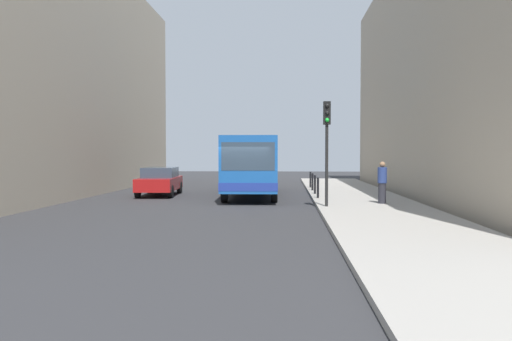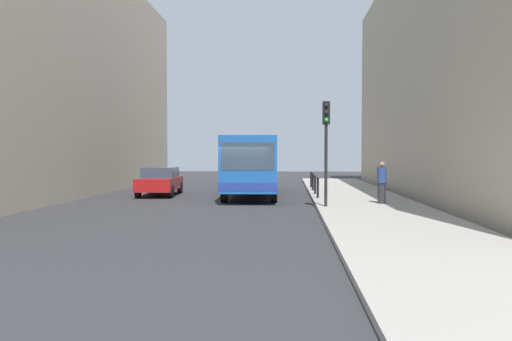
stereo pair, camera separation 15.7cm
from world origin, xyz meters
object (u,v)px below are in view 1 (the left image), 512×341
bus (252,163)px  bollard_near (318,188)px  traffic_light (327,133)px  pedestrian_near_signal (382,183)px  bollard_mid (315,185)px  car_beside_bus (160,181)px  bollard_farthest (310,180)px  bollard_far (312,182)px

bus → bollard_near: (3.27, -3.21, -1.10)m
traffic_light → bollard_near: 4.50m
traffic_light → pedestrian_near_signal: (2.39, 1.32, -1.99)m
bollard_near → bollard_mid: size_ratio=1.00×
car_beside_bus → bollard_farthest: (8.11, 4.66, -0.16)m
bollard_farthest → car_beside_bus: bearing=-150.1°
bollard_far → pedestrian_near_signal: bearing=-71.4°
bollard_farthest → bollard_far: bearing=-90.0°
bollard_mid → bollard_far: bearing=90.0°
traffic_light → pedestrian_near_signal: size_ratio=2.36×
bus → pedestrian_near_signal: (5.77, -5.70, -0.71)m
bollard_near → bollard_farthest: (0.00, 7.35, 0.00)m
bollard_near → pedestrian_near_signal: pedestrian_near_signal is taller
bollard_farthest → pedestrian_near_signal: bearing=-75.8°
traffic_light → bollard_mid: bearing=90.9°
bus → bollard_far: (3.27, 1.69, -1.10)m
bus → bollard_mid: bearing=165.1°
bollard_mid → car_beside_bus: bearing=178.3°
car_beside_bus → traffic_light: 10.71m
bollard_near → bollard_mid: 2.45m
bollard_near → bollard_farthest: 7.35m
bus → car_beside_bus: bearing=4.2°
bollard_near → pedestrian_near_signal: 3.55m
bollard_near → bollard_mid: bearing=90.0°
car_beside_bus → bollard_farthest: car_beside_bus is taller
pedestrian_near_signal → bollard_farthest: bearing=63.2°
pedestrian_near_signal → bus: bearing=94.3°
pedestrian_near_signal → bollard_mid: bearing=75.7°
bollard_mid → bollard_far: 2.45m
traffic_light → bollard_mid: (-0.10, 6.26, -2.38)m
car_beside_bus → bollard_mid: car_beside_bus is taller
bollard_far → bollard_farthest: 2.45m
car_beside_bus → pedestrian_near_signal: 11.81m
bollard_farthest → bollard_mid: bearing=-90.0°
bus → bollard_farthest: size_ratio=11.68×
bus → pedestrian_near_signal: size_ratio=6.39×
bollard_mid → bollard_near: bearing=-90.0°
traffic_light → bollard_farthest: bearing=90.5°
car_beside_bus → bollard_far: 8.41m
bollard_near → bus: bearing=135.6°
bus → traffic_light: traffic_light is taller
bus → bollard_near: size_ratio=11.68×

